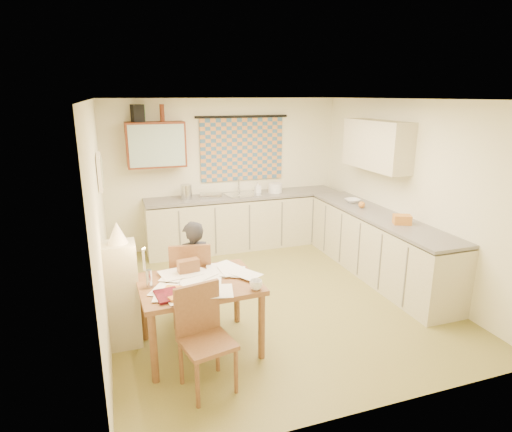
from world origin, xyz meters
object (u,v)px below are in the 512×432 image
object	(u,v)px
chair_far	(192,296)
stove	(426,274)
counter_back	(244,221)
dining_table	(200,315)
shelf_stand	(123,295)
counter_right	(377,246)
person	(194,273)

from	to	relation	value
chair_far	stove	bearing A→B (deg)	178.35
counter_back	dining_table	bearing A→B (deg)	-115.49
stove	shelf_stand	xyz separation A→B (m)	(-3.54, 0.33, 0.13)
counter_right	chair_far	world-z (taller)	chair_far
counter_back	shelf_stand	bearing A→B (deg)	-129.78
stove	chair_far	bearing A→B (deg)	168.00
counter_back	chair_far	xyz separation A→B (m)	(-1.33, -2.24, -0.14)
counter_right	dining_table	size ratio (longest dim) A/B	2.45
counter_back	dining_table	size ratio (longest dim) A/B	2.74
stove	shelf_stand	bearing A→B (deg)	174.66
chair_far	shelf_stand	size ratio (longest dim) A/B	0.88
shelf_stand	chair_far	bearing A→B (deg)	19.10
counter_right	shelf_stand	distance (m)	3.61
counter_back	counter_right	xyz separation A→B (m)	(1.46, -1.79, -0.00)
dining_table	chair_far	distance (m)	0.60
counter_right	shelf_stand	world-z (taller)	shelf_stand
counter_right	person	size ratio (longest dim) A/B	2.41
chair_far	person	size ratio (longest dim) A/B	0.81
counter_back	shelf_stand	size ratio (longest dim) A/B	2.92
person	counter_right	bearing A→B (deg)	-177.68
counter_right	stove	world-z (taller)	counter_right
counter_back	stove	world-z (taller)	counter_back
counter_back	shelf_stand	world-z (taller)	shelf_stand
counter_right	chair_far	xyz separation A→B (m)	(-2.79, -0.45, -0.14)
chair_far	person	world-z (taller)	person
chair_far	counter_right	bearing A→B (deg)	-160.53
chair_far	shelf_stand	bearing A→B (deg)	29.45
stove	shelf_stand	world-z (taller)	shelf_stand
counter_right	stove	xyz separation A→B (m)	(0.00, -1.04, -0.01)
counter_right	person	world-z (taller)	person
counter_back	stove	distance (m)	3.19
stove	dining_table	bearing A→B (deg)	-179.88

